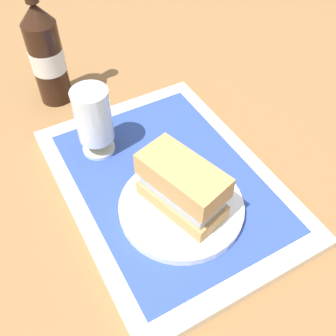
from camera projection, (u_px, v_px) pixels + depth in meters
The scene contains 7 objects.
ground_plane at pixel (168, 188), 0.65m from camera, with size 3.00×3.00×0.00m, color olive.
tray at pixel (168, 184), 0.64m from camera, with size 0.44×0.32×0.02m, color beige.
placemat at pixel (168, 180), 0.64m from camera, with size 0.38×0.27×0.00m, color #2D4793.
plate at pixel (181, 207), 0.59m from camera, with size 0.19×0.19×0.01m, color white.
sandwich at pixel (180, 185), 0.56m from camera, with size 0.14×0.10×0.08m.
beer_glass at pixel (94, 120), 0.63m from camera, with size 0.06×0.06×0.12m.
beer_bottle at pixel (46, 53), 0.74m from camera, with size 0.07×0.07×0.27m.
Camera 1 is at (-0.36, 0.20, 0.51)m, focal length 41.63 mm.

